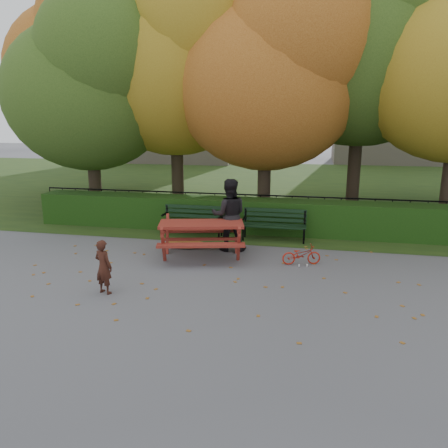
% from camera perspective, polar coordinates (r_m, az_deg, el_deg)
% --- Properties ---
extents(ground, '(90.00, 90.00, 0.00)m').
position_cam_1_polar(ground, '(9.31, -2.50, -7.78)').
color(ground, slate).
rests_on(ground, ground).
extents(grass_strip, '(90.00, 90.00, 0.00)m').
position_cam_1_polar(grass_strip, '(22.75, 6.22, 5.06)').
color(grass_strip, '#1F3714').
rests_on(grass_strip, ground).
extents(building_left, '(10.00, 7.00, 15.00)m').
position_cam_1_polar(building_left, '(36.38, -6.57, 20.13)').
color(building_left, gray).
rests_on(building_left, ground).
extents(building_right, '(9.00, 6.00, 12.00)m').
position_cam_1_polar(building_right, '(36.94, 21.82, 16.84)').
color(building_right, gray).
rests_on(building_right, ground).
extents(hedge, '(13.00, 0.90, 1.00)m').
position_cam_1_polar(hedge, '(13.39, 2.21, 1.17)').
color(hedge, black).
rests_on(hedge, ground).
extents(iron_fence, '(14.00, 0.04, 1.02)m').
position_cam_1_polar(iron_fence, '(14.15, 2.75, 2.01)').
color(iron_fence, black).
rests_on(iron_fence, ground).
extents(tree_a, '(5.88, 5.60, 7.48)m').
position_cam_1_polar(tree_a, '(15.82, -16.71, 17.21)').
color(tree_a, '#2D1F1A').
rests_on(tree_a, ground).
extents(tree_b, '(6.72, 6.40, 8.79)m').
position_cam_1_polar(tree_b, '(15.94, -5.46, 20.87)').
color(tree_b, '#2D1F1A').
rests_on(tree_b, ground).
extents(tree_c, '(6.30, 6.00, 8.00)m').
position_cam_1_polar(tree_c, '(14.48, 6.85, 19.25)').
color(tree_c, '#2D1F1A').
rests_on(tree_c, ground).
extents(tree_d, '(7.14, 6.80, 9.58)m').
position_cam_1_polar(tree_d, '(15.92, 19.31, 22.32)').
color(tree_d, '#2D1F1A').
rests_on(tree_d, ground).
extents(tree_f, '(6.93, 6.60, 9.19)m').
position_cam_1_polar(tree_f, '(20.05, -16.94, 19.72)').
color(tree_f, '#2D1F1A').
rests_on(tree_f, ground).
extents(bench_left, '(1.80, 0.57, 0.88)m').
position_cam_1_polar(bench_left, '(12.90, -4.09, 0.75)').
color(bench_left, black).
rests_on(bench_left, ground).
extents(bench_right, '(1.80, 0.57, 0.88)m').
position_cam_1_polar(bench_right, '(12.48, 6.58, 0.24)').
color(bench_right, black).
rests_on(bench_right, ground).
extents(picnic_table, '(2.40, 2.11, 1.01)m').
position_cam_1_polar(picnic_table, '(10.85, -2.97, -0.82)').
color(picnic_table, maroon).
rests_on(picnic_table, ground).
extents(leaf_pile, '(1.38, 1.14, 0.08)m').
position_cam_1_polar(leaf_pile, '(12.01, -5.13, -2.62)').
color(leaf_pile, brown).
rests_on(leaf_pile, ground).
extents(leaf_scatter, '(9.00, 5.70, 0.01)m').
position_cam_1_polar(leaf_scatter, '(9.58, -2.06, -7.11)').
color(leaf_scatter, brown).
rests_on(leaf_scatter, ground).
extents(child, '(0.46, 0.38, 1.10)m').
position_cam_1_polar(child, '(8.97, -15.46, -5.41)').
color(child, '#3C1B13').
rests_on(child, ground).
extents(adult, '(1.06, 0.90, 1.90)m').
position_cam_1_polar(adult, '(11.34, 0.67, 1.19)').
color(adult, black).
rests_on(adult, ground).
extents(bicycle, '(0.97, 0.56, 0.48)m').
position_cam_1_polar(bicycle, '(10.55, 10.07, -3.97)').
color(bicycle, '#B41F10').
rests_on(bicycle, ground).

